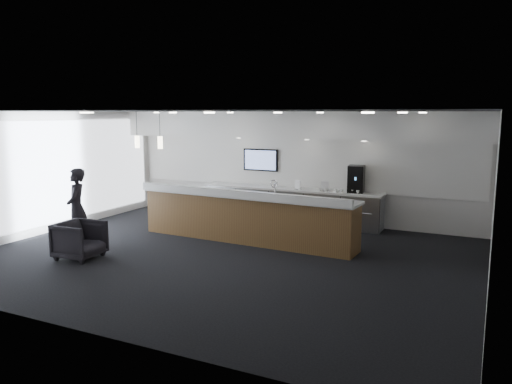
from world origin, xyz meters
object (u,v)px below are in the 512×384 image
at_px(armchair, 80,240).
at_px(lounge_guest, 77,208).
at_px(service_counter, 246,217).
at_px(coffee_machine, 356,179).

bearing_deg(armchair, lounge_guest, 42.53).
bearing_deg(service_counter, coffee_machine, 52.89).
relative_size(coffee_machine, armchair, 0.81).
bearing_deg(lounge_guest, armchair, 12.84).
xyz_separation_m(armchair, lounge_guest, (-0.76, 0.71, 0.49)).
bearing_deg(coffee_machine, lounge_guest, -146.83).
bearing_deg(lounge_guest, service_counter, 88.32).
bearing_deg(service_counter, armchair, -129.04).
distance_m(coffee_machine, lounge_guest, 6.78).
height_order(service_counter, coffee_machine, coffee_machine).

